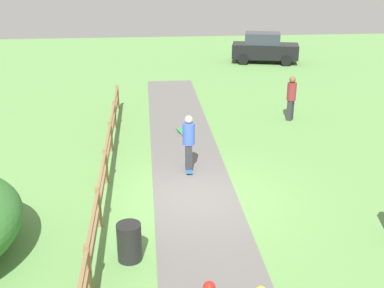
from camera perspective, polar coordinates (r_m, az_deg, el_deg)
The scene contains 8 objects.
ground_plane at distance 13.85m, azimuth 0.44°, elevation -6.43°, with size 60.00×60.00×0.00m, color #60934C.
asphalt_path at distance 13.84m, azimuth 0.44°, elevation -6.39°, with size 2.40×28.00×0.02m, color #605E5B.
wooden_fence at distance 13.55m, azimuth -10.59°, elevation -4.32°, with size 0.12×18.12×1.10m.
trash_bin at distance 11.14m, azimuth -7.43°, elevation -11.43°, with size 0.56×0.56×0.90m, color black.
skater_riding at distance 15.13m, azimuth -0.39°, elevation 0.44°, with size 0.39×0.80×1.85m.
skateboard_loose at distance 18.80m, azimuth -1.27°, elevation 1.52°, with size 0.38×0.82×0.08m.
bystander_maroon at distance 20.52m, azimuth 11.68°, elevation 5.58°, with size 0.53×0.53×1.87m.
parked_car_black at distance 32.06m, azimuth 8.57°, elevation 11.19°, with size 4.48×2.74×1.92m.
Camera 1 is at (-1.30, -12.20, 6.43)m, focal length 45.04 mm.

